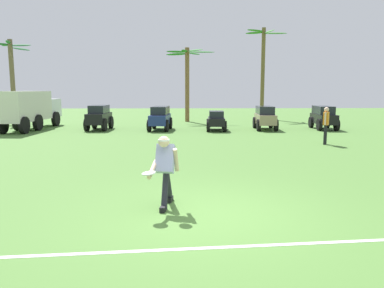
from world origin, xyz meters
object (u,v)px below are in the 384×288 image
at_px(frisbee_in_flight, 149,173).
at_px(palm_tree_far_left, 12,73).
at_px(palm_tree_right_of_centre, 263,66).
at_px(box_truck, 32,108).
at_px(parked_car_slot_a, 99,117).
at_px(parked_car_slot_e, 323,117).
at_px(parked_car_slot_b, 160,117).
at_px(parked_car_slot_d, 265,117).
at_px(parked_car_slot_c, 216,120).
at_px(palm_tree_left_of_centre, 187,75).
at_px(frisbee_thrower, 165,167).
at_px(teammate_near_sideline, 326,122).

bearing_deg(frisbee_in_flight, palm_tree_far_left, 118.86).
bearing_deg(palm_tree_far_left, palm_tree_right_of_centre, 6.77).
xyz_separation_m(frisbee_in_flight, box_truck, (-8.05, 15.24, 0.45)).
height_order(parked_car_slot_a, parked_car_slot_e, parked_car_slot_a).
height_order(parked_car_slot_a, parked_car_slot_b, parked_car_slot_a).
relative_size(parked_car_slot_d, palm_tree_right_of_centre, 0.35).
xyz_separation_m(parked_car_slot_c, palm_tree_left_of_centre, (-1.53, 6.05, 2.77)).
height_order(parked_car_slot_a, box_truck, box_truck).
bearing_deg(parked_car_slot_d, parked_car_slot_b, -179.01).
relative_size(frisbee_thrower, parked_car_slot_e, 0.58).
bearing_deg(palm_tree_right_of_centre, palm_tree_left_of_centre, -156.44).
height_order(frisbee_thrower, palm_tree_far_left, palm_tree_far_left).
bearing_deg(palm_tree_left_of_centre, parked_car_slot_c, -75.82).
distance_m(teammate_near_sideline, palm_tree_right_of_centre, 14.60).
bearing_deg(palm_tree_left_of_centre, parked_car_slot_a, -133.01).
distance_m(frisbee_in_flight, parked_car_slot_c, 14.63).
xyz_separation_m(frisbee_in_flight, parked_car_slot_c, (2.54, 14.40, -0.22)).
xyz_separation_m(frisbee_thrower, parked_car_slot_d, (5.11, 14.37, -0.07)).
xyz_separation_m(frisbee_thrower, palm_tree_far_left, (-11.78, 20.41, 2.63)).
distance_m(teammate_near_sideline, parked_car_slot_c, 6.93).
distance_m(parked_car_slot_e, palm_tree_far_left, 21.36).
relative_size(teammate_near_sideline, parked_car_slot_a, 0.65).
bearing_deg(parked_car_slot_e, box_truck, 178.97).
relative_size(frisbee_in_flight, parked_car_slot_a, 0.13).
bearing_deg(palm_tree_far_left, parked_car_slot_d, -19.68).
bearing_deg(palm_tree_right_of_centre, palm_tree_far_left, -173.23).
relative_size(parked_car_slot_e, box_truck, 0.41).
xyz_separation_m(parked_car_slot_b, parked_car_slot_e, (9.48, 0.22, 0.00)).
bearing_deg(frisbee_in_flight, parked_car_slot_a, 105.49).
height_order(parked_car_slot_c, palm_tree_far_left, palm_tree_far_left).
bearing_deg(parked_car_slot_b, parked_car_slot_a, 176.41).
relative_size(box_truck, palm_tree_far_left, 1.03).
height_order(frisbee_thrower, palm_tree_right_of_centre, palm_tree_right_of_centre).
relative_size(parked_car_slot_a, parked_car_slot_d, 0.97).
height_order(frisbee_thrower, parked_car_slot_d, frisbee_thrower).
height_order(parked_car_slot_d, palm_tree_right_of_centre, palm_tree_right_of_centre).
height_order(parked_car_slot_b, box_truck, box_truck).
height_order(parked_car_slot_b, palm_tree_right_of_centre, palm_tree_right_of_centre).
height_order(parked_car_slot_a, parked_car_slot_c, parked_car_slot_a).
height_order(teammate_near_sideline, box_truck, box_truck).
distance_m(parked_car_slot_a, parked_car_slot_b, 3.51).
bearing_deg(parked_car_slot_c, palm_tree_far_left, 155.30).
height_order(palm_tree_left_of_centre, palm_tree_right_of_centre, palm_tree_right_of_centre).
bearing_deg(box_truck, frisbee_in_flight, -62.15).
distance_m(frisbee_thrower, parked_car_slot_c, 14.14).
distance_m(parked_car_slot_c, box_truck, 10.65).
distance_m(parked_car_slot_a, palm_tree_left_of_centre, 7.98).
height_order(parked_car_slot_d, parked_car_slot_e, same).
distance_m(frisbee_thrower, palm_tree_far_left, 23.71).
bearing_deg(teammate_near_sideline, parked_car_slot_c, 126.06).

